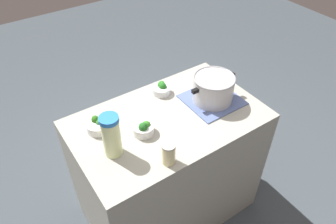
% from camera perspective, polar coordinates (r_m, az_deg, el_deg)
% --- Properties ---
extents(ground_plane, '(8.00, 8.00, 0.00)m').
position_cam_1_polar(ground_plane, '(2.60, 0.00, -16.28)').
color(ground_plane, '#404A50').
extents(counter_slab, '(1.14, 0.70, 0.91)m').
position_cam_1_polar(counter_slab, '(2.23, 0.00, -9.90)').
color(counter_slab, '#A0A093').
rests_on(counter_slab, ground_plane).
extents(dish_cloth, '(0.33, 0.32, 0.01)m').
position_cam_1_polar(dish_cloth, '(2.04, 7.81, 2.18)').
color(dish_cloth, '#57699E').
rests_on(dish_cloth, counter_slab).
extents(cooking_pot, '(0.33, 0.26, 0.17)m').
position_cam_1_polar(cooking_pot, '(1.99, 8.05, 4.22)').
color(cooking_pot, '#B7B7BC').
rests_on(cooking_pot, dish_cloth).
extents(lemonade_pitcher, '(0.10, 0.10, 0.25)m').
position_cam_1_polar(lemonade_pitcher, '(1.64, -10.03, -4.15)').
color(lemonade_pitcher, '#E6F4AB').
rests_on(lemonade_pitcher, counter_slab).
extents(mason_jar, '(0.07, 0.07, 0.13)m').
position_cam_1_polar(mason_jar, '(1.62, 0.10, -7.35)').
color(mason_jar, beige).
rests_on(mason_jar, counter_slab).
extents(broccoli_bowl_front, '(0.12, 0.12, 0.09)m').
position_cam_1_polar(broccoli_bowl_front, '(1.79, -4.34, -2.92)').
color(broccoli_bowl_front, silver).
rests_on(broccoli_bowl_front, counter_slab).
extents(broccoli_bowl_center, '(0.13, 0.13, 0.08)m').
position_cam_1_polar(broccoli_bowl_center, '(1.85, -12.34, -2.33)').
color(broccoli_bowl_center, silver).
rests_on(broccoli_bowl_center, counter_slab).
extents(broccoli_bowl_back, '(0.12, 0.12, 0.08)m').
position_cam_1_polar(broccoli_bowl_back, '(2.07, -1.13, 4.15)').
color(broccoli_bowl_back, silver).
rests_on(broccoli_bowl_back, counter_slab).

